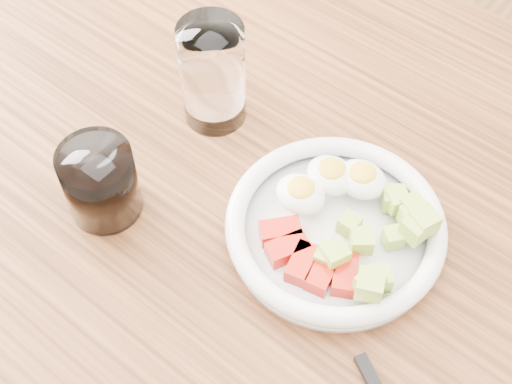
% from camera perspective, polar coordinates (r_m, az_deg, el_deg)
% --- Properties ---
extents(dining_table, '(1.50, 0.90, 0.77)m').
position_cam_1_polar(dining_table, '(0.84, 0.11, -5.90)').
color(dining_table, brown).
rests_on(dining_table, ground).
extents(bowl, '(0.23, 0.23, 0.06)m').
position_cam_1_polar(bowl, '(0.73, 6.48, -2.62)').
color(bowl, white).
rests_on(bowl, dining_table).
extents(water_glass, '(0.07, 0.07, 0.13)m').
position_cam_1_polar(water_glass, '(0.80, -3.48, 9.37)').
color(water_glass, white).
rests_on(water_glass, dining_table).
extents(coffee_glass, '(0.08, 0.08, 0.09)m').
position_cam_1_polar(coffee_glass, '(0.75, -12.32, 0.73)').
color(coffee_glass, white).
rests_on(coffee_glass, dining_table).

